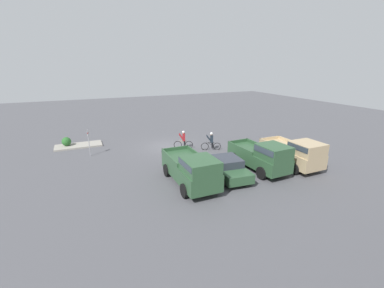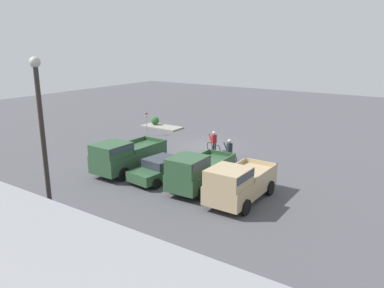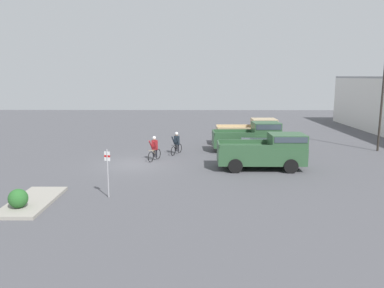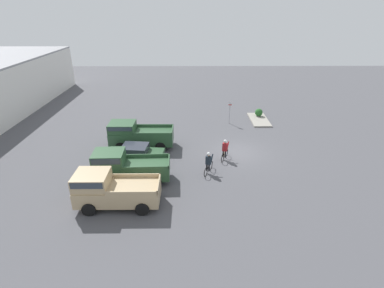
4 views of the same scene
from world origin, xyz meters
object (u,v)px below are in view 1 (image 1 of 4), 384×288
Objects in this scene: fire_lane_sign at (89,140)px; pickup_truck_2 at (192,169)px; sedan_0 at (227,167)px; cyclist_0 at (184,140)px; pickup_truck_0 at (295,152)px; pickup_truck_1 at (262,156)px; shrub at (66,141)px; cyclist_1 at (211,141)px.

pickup_truck_2 is at bearing 123.13° from fire_lane_sign.
cyclist_0 reaches higher than sedan_0.
pickup_truck_1 is (2.78, -0.33, 0.03)m from pickup_truck_0.
pickup_truck_1 is 5.62m from pickup_truck_2.
pickup_truck_0 is at bearing 174.71° from sedan_0.
sedan_0 is 2.62× the size of cyclist_0.
fire_lane_sign is 4.03m from shrub.
cyclist_1 is at bearing -107.31° from sedan_0.
fire_lane_sign is (5.64, -8.64, 0.26)m from pickup_truck_2.
pickup_truck_2 reaches higher than cyclist_0.
pickup_truck_0 is 6.04× the size of shrub.
pickup_truck_1 is at bearing 176.18° from sedan_0.
pickup_truck_1 reaches higher than shrub.
fire_lane_sign reaches higher than shrub.
cyclist_0 is 0.73× the size of fire_lane_sign.
fire_lane_sign is at bearing -56.87° from pickup_truck_2.
shrub is at bearing -27.35° from cyclist_1.
pickup_truck_2 reaches higher than shrub.
pickup_truck_2 is 7.43m from cyclist_1.
shrub is (12.05, -6.24, -0.29)m from cyclist_1.
cyclist_0 is at bearing -33.56° from cyclist_1.
fire_lane_sign is at bearing -32.29° from pickup_truck_0.
shrub is at bearing -25.91° from cyclist_0.
pickup_truck_2 is at bearing 1.01° from pickup_truck_1.
cyclist_0 is 1.01× the size of cyclist_1.
shrub is at bearing -42.44° from pickup_truck_1.
cyclist_1 is at bearing 146.44° from cyclist_0.
pickup_truck_0 is at bearing 147.71° from fire_lane_sign.
pickup_truck_2 is at bearing 52.26° from cyclist_1.
cyclist_0 is at bearing -108.26° from pickup_truck_2.
pickup_truck_2 reaches higher than pickup_truck_0.
pickup_truck_2 is at bearing -1.58° from pickup_truck_0.
pickup_truck_2 is 3.18× the size of cyclist_1.
shrub is (13.13, -12.01, -0.61)m from pickup_truck_1.
shrub is (7.51, -12.10, -0.60)m from pickup_truck_2.
cyclist_0 is at bearing 154.09° from shrub.
pickup_truck_2 is at bearing 121.81° from shrub.
pickup_truck_1 reaches higher than sedan_0.
fire_lane_sign is at bearing -9.56° from cyclist_0.
cyclist_1 is (1.08, -5.77, -0.32)m from pickup_truck_1.
shrub is at bearing -58.19° from pickup_truck_2.
pickup_truck_0 is at bearing 122.33° from cyclist_1.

